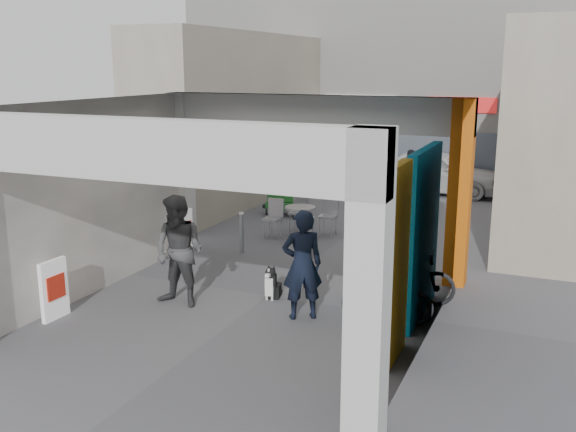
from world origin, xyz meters
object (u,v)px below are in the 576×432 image
at_px(border_collie, 272,285).
at_px(man_back_turned, 179,251).
at_px(cafe_set, 300,222).
at_px(man_elderly, 374,252).
at_px(bicycle_rear, 387,297).
at_px(white_van, 437,172).
at_px(man_with_dog, 302,265).
at_px(bicycle_front, 403,276).
at_px(produce_stand, 286,204).
at_px(man_crates, 410,178).

distance_m(border_collie, man_back_turned, 1.77).
height_order(cafe_set, man_elderly, man_elderly).
bearing_deg(bicycle_rear, man_elderly, 17.86).
xyz_separation_m(man_back_turned, white_van, (2.18, 11.88, -0.26)).
distance_m(man_with_dog, bicycle_front, 1.98).
bearing_deg(produce_stand, man_crates, 41.81).
bearing_deg(cafe_set, man_with_dog, -67.41).
xyz_separation_m(cafe_set, man_elderly, (2.89, -3.65, 0.55)).
bearing_deg(man_elderly, bicycle_front, 6.11).
distance_m(man_back_turned, bicycle_rear, 3.59).
bearing_deg(man_crates, border_collie, 86.16).
relative_size(man_crates, bicycle_rear, 1.13).
xyz_separation_m(man_crates, bicycle_front, (1.67, -7.94, -0.36)).
xyz_separation_m(border_collie, man_with_dog, (0.83, -0.63, 0.67)).
bearing_deg(produce_stand, man_elderly, -53.11).
bearing_deg(bicycle_rear, white_van, -3.21).
relative_size(produce_stand, man_crates, 0.69).
bearing_deg(man_with_dog, white_van, -123.73).
xyz_separation_m(man_elderly, bicycle_front, (0.49, 0.11, -0.40)).
relative_size(cafe_set, man_crates, 0.92).
relative_size(border_collie, man_crates, 0.37).
height_order(man_back_turned, white_van, man_back_turned).
relative_size(man_with_dog, white_van, 0.44).
bearing_deg(bicycle_front, man_crates, 6.00).
relative_size(man_back_turned, bicycle_rear, 1.31).
xyz_separation_m(border_collie, man_elderly, (1.68, 0.64, 0.63)).
relative_size(border_collie, bicycle_front, 0.34).
bearing_deg(man_elderly, white_van, 87.70).
height_order(produce_stand, man_elderly, man_elderly).
relative_size(bicycle_front, bicycle_rear, 1.23).
bearing_deg(man_with_dog, produce_stand, -98.05).
height_order(cafe_set, bicycle_rear, cafe_set).
height_order(man_with_dog, man_elderly, man_with_dog).
height_order(produce_stand, bicycle_rear, bicycle_rear).
height_order(cafe_set, man_with_dog, man_with_dog).
relative_size(produce_stand, border_collie, 1.85).
bearing_deg(border_collie, bicycle_front, 5.47).
xyz_separation_m(man_crates, white_van, (0.37, 2.26, -0.13)).
xyz_separation_m(produce_stand, bicycle_rear, (4.57, -6.42, 0.14)).
relative_size(cafe_set, bicycle_rear, 1.04).
bearing_deg(bicycle_front, man_with_dog, 130.08).
height_order(man_with_dog, white_van, man_with_dog).
bearing_deg(white_van, man_crates, 173.53).
distance_m(man_with_dog, white_van, 11.59).
bearing_deg(man_with_dog, man_crates, -121.52).
bearing_deg(bicycle_rear, border_collie, 72.50).
height_order(man_back_turned, man_crates, man_back_turned).
relative_size(man_with_dog, man_crates, 1.09).
height_order(man_elderly, bicycle_front, man_elderly).
distance_m(man_with_dog, bicycle_rear, 1.46).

